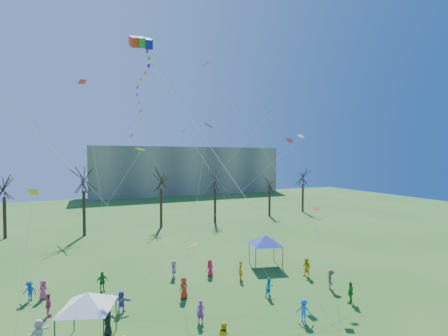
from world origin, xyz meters
name	(u,v)px	position (x,y,z in m)	size (l,w,h in m)	color
distant_building	(187,170)	(22.00, 82.00, 7.50)	(60.00, 14.00, 15.00)	gray
bare_tree_row	(156,186)	(2.57, 36.01, 6.88)	(69.34, 9.01, 10.51)	black
big_box_kite	(145,94)	(-4.18, 6.83, 16.41)	(5.02, 7.25, 23.32)	red
canopy_tent_white	(87,300)	(-8.19, 4.94, 2.74)	(4.08, 4.08, 3.24)	#3F3F44
canopy_tent_blue	(265,240)	(9.56, 12.49, 2.84)	(4.32, 4.32, 3.35)	#3F3F44
festival_crowd	(182,296)	(-1.39, 7.07, 0.86)	(25.44, 13.85, 1.86)	red
small_kites_aloft	(190,140)	(0.63, 11.06, 13.39)	(30.20, 19.18, 31.95)	#FFA90D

